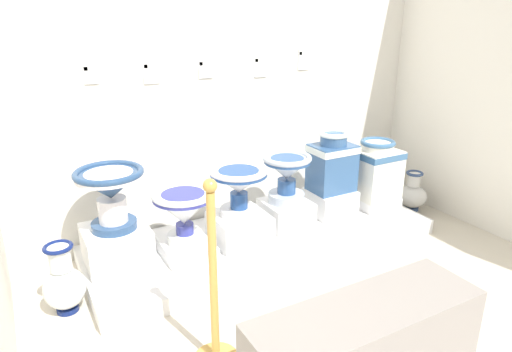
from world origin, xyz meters
TOP-DOWN VIEW (x-y plane):
  - wall_back at (1.66, 3.22)m, footprint 3.51×0.06m
  - display_platform at (1.66, 2.71)m, footprint 2.52×0.91m
  - plinth_block_pale_glazed at (0.63, 2.80)m, footprint 0.39×0.39m
  - antique_toilet_pale_glazed at (0.63, 2.80)m, footprint 0.42×0.42m
  - plinth_block_rightmost at (1.05, 2.70)m, footprint 0.32×0.39m
  - antique_toilet_rightmost at (1.05, 2.70)m, footprint 0.41×0.41m
  - plinth_block_broad_patterned at (1.45, 2.69)m, footprint 0.37×0.36m
  - antique_toilet_broad_patterned at (1.45, 2.69)m, footprint 0.40×0.40m
  - plinth_block_slender_white at (1.87, 2.75)m, footprint 0.33×0.33m
  - antique_toilet_slender_white at (1.87, 2.75)m, footprint 0.36×0.36m
  - plinth_block_tall_cobalt at (2.30, 2.77)m, footprint 0.34×0.32m
  - antique_toilet_tall_cobalt at (2.30, 2.77)m, footprint 0.34×0.26m
  - plinth_block_leftmost at (2.70, 2.72)m, footprint 0.33×0.35m
  - antique_toilet_leftmost at (2.70, 2.72)m, footprint 0.34×0.33m
  - info_placard_first at (0.66, 3.18)m, footprint 0.09×0.01m
  - info_placard_second at (1.04, 3.18)m, footprint 0.11×0.01m
  - info_placard_third at (1.44, 3.18)m, footprint 0.11×0.01m
  - info_placard_fourth at (1.88, 3.18)m, footprint 0.11×0.01m
  - info_placard_fifth at (2.28, 3.18)m, footprint 0.10×0.01m
  - decorative_vase_corner at (0.28, 2.59)m, footprint 0.23×0.23m
  - decorative_vase_spare at (3.11, 2.67)m, footprint 0.25×0.25m
  - stanchion_post_near_left at (0.86, 1.80)m, footprint 0.22×0.22m
  - museum_bench at (1.41, 1.36)m, footprint 1.13×0.36m

SIDE VIEW (x-z plane):
  - display_platform at x=1.66m, z-range 0.00..0.11m
  - decorative_vase_spare at x=3.11m, z-range -0.03..0.32m
  - plinth_block_leftmost at x=2.70m, z-range 0.11..0.19m
  - plinth_block_rightmost at x=1.05m, z-range 0.11..0.20m
  - decorative_vase_corner at x=0.28m, z-range -0.03..0.39m
  - museum_bench at x=1.41m, z-range 0.00..0.40m
  - plinth_block_slender_white at x=1.87m, z-range 0.11..0.30m
  - plinth_block_tall_cobalt at x=2.30m, z-range 0.11..0.30m
  - plinth_block_broad_patterned at x=1.45m, z-range 0.11..0.31m
  - plinth_block_pale_glazed at x=0.63m, z-range 0.11..0.35m
  - stanchion_post_near_left at x=0.86m, z-range -0.16..0.80m
  - antique_toilet_leftmost at x=2.70m, z-range 0.20..0.67m
  - antique_toilet_rightmost at x=1.05m, z-range 0.26..0.62m
  - antique_toilet_tall_cobalt at x=2.30m, z-range 0.30..0.78m
  - antique_toilet_slender_white at x=1.87m, z-range 0.36..0.72m
  - antique_toilet_broad_patterned at x=1.45m, z-range 0.38..0.72m
  - antique_toilet_pale_glazed at x=0.63m, z-range 0.43..0.82m
  - info_placard_fourth at x=1.88m, z-range 1.17..1.32m
  - info_placard_second at x=1.04m, z-range 1.17..1.32m
  - info_placard_third at x=1.44m, z-range 1.19..1.31m
  - info_placard_first at x=0.66m, z-range 1.20..1.32m
  - info_placard_fifth at x=2.28m, z-range 1.20..1.36m
  - wall_back at x=1.66m, z-range 0.00..2.88m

